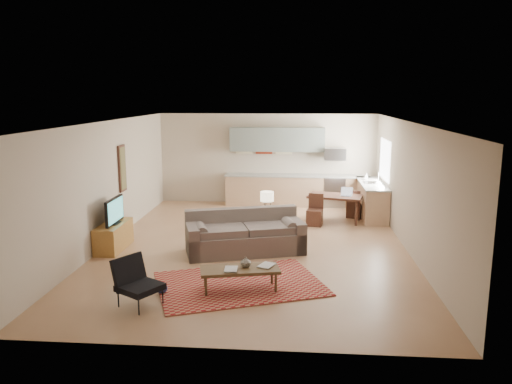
# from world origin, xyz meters

# --- Properties ---
(room) EXTENTS (9.00, 9.00, 9.00)m
(room) POSITION_xyz_m (0.00, 0.00, 1.35)
(room) COLOR #9F724F
(room) RESTS_ON ground
(kitchen_counter_back) EXTENTS (4.26, 0.64, 0.92)m
(kitchen_counter_back) POSITION_xyz_m (0.90, 4.18, 0.46)
(kitchen_counter_back) COLOR tan
(kitchen_counter_back) RESTS_ON ground
(kitchen_counter_right) EXTENTS (0.64, 2.26, 0.92)m
(kitchen_counter_right) POSITION_xyz_m (2.93, 3.00, 0.46)
(kitchen_counter_right) COLOR tan
(kitchen_counter_right) RESTS_ON ground
(kitchen_range) EXTENTS (0.62, 0.62, 0.90)m
(kitchen_range) POSITION_xyz_m (2.00, 4.18, 0.45)
(kitchen_range) COLOR #A5A8AD
(kitchen_range) RESTS_ON ground
(kitchen_microwave) EXTENTS (0.62, 0.40, 0.35)m
(kitchen_microwave) POSITION_xyz_m (2.00, 4.20, 1.55)
(kitchen_microwave) COLOR #A5A8AD
(kitchen_microwave) RESTS_ON room
(upper_cabinets) EXTENTS (2.80, 0.34, 0.70)m
(upper_cabinets) POSITION_xyz_m (0.30, 4.33, 1.95)
(upper_cabinets) COLOR slate
(upper_cabinets) RESTS_ON room
(window_right) EXTENTS (0.02, 1.40, 1.05)m
(window_right) POSITION_xyz_m (3.23, 3.00, 1.55)
(window_right) COLOR white
(window_right) RESTS_ON room
(wall_art_left) EXTENTS (0.06, 0.42, 1.10)m
(wall_art_left) POSITION_xyz_m (-3.21, 0.90, 1.55)
(wall_art_left) COLOR olive
(wall_art_left) RESTS_ON room
(triptych) EXTENTS (1.70, 0.04, 0.50)m
(triptych) POSITION_xyz_m (-0.10, 4.47, 1.75)
(triptych) COLOR #FDEFC0
(triptych) RESTS_ON room
(rug) EXTENTS (3.30, 2.80, 0.02)m
(rug) POSITION_xyz_m (-0.08, -2.24, 0.01)
(rug) COLOR maroon
(rug) RESTS_ON floor
(sofa) EXTENTS (2.73, 1.78, 0.88)m
(sofa) POSITION_xyz_m (-0.17, -0.45, 0.44)
(sofa) COLOR #61544D
(sofa) RESTS_ON floor
(coffee_table) EXTENTS (1.41, 0.81, 0.40)m
(coffee_table) POSITION_xyz_m (-0.04, -2.52, 0.20)
(coffee_table) COLOR #4A361E
(coffee_table) RESTS_ON floor
(book_a) EXTENTS (0.24, 0.31, 0.03)m
(book_a) POSITION_xyz_m (-0.29, -2.63, 0.41)
(book_a) COLOR maroon
(book_a) RESTS_ON coffee_table
(book_b) EXTENTS (0.46, 0.48, 0.02)m
(book_b) POSITION_xyz_m (0.30, -2.34, 0.41)
(book_b) COLOR navy
(book_b) RESTS_ON coffee_table
(vase) EXTENTS (0.24, 0.24, 0.18)m
(vase) POSITION_xyz_m (0.05, -2.45, 0.49)
(vase) COLOR black
(vase) RESTS_ON coffee_table
(armchair) EXTENTS (0.93, 0.93, 0.77)m
(armchair) POSITION_xyz_m (-1.52, -3.27, 0.39)
(armchair) COLOR black
(armchair) RESTS_ON floor
(tv_credenza) EXTENTS (0.47, 1.22, 0.56)m
(tv_credenza) POSITION_xyz_m (-3.00, -0.45, 0.28)
(tv_credenza) COLOR olive
(tv_credenza) RESTS_ON floor
(tv) EXTENTS (0.09, 0.94, 0.56)m
(tv) POSITION_xyz_m (-2.95, -0.45, 0.84)
(tv) COLOR black
(tv) RESTS_ON tv_credenza
(console_table) EXTENTS (0.63, 0.54, 0.63)m
(console_table) POSITION_xyz_m (0.23, 0.55, 0.31)
(console_table) COLOR #3A2017
(console_table) RESTS_ON floor
(table_lamp) EXTENTS (0.41, 0.41, 0.50)m
(table_lamp) POSITION_xyz_m (0.23, 0.55, 0.88)
(table_lamp) COLOR beige
(table_lamp) RESTS_ON console_table
(dining_table) EXTENTS (1.51, 1.09, 0.69)m
(dining_table) POSITION_xyz_m (1.90, 2.36, 0.35)
(dining_table) COLOR #3A2017
(dining_table) RESTS_ON floor
(dining_chair_near) EXTENTS (0.45, 0.46, 0.80)m
(dining_chair_near) POSITION_xyz_m (1.36, 1.89, 0.40)
(dining_chair_near) COLOR #3A2017
(dining_chair_near) RESTS_ON floor
(dining_chair_far) EXTENTS (0.43, 0.45, 0.76)m
(dining_chair_far) POSITION_xyz_m (2.44, 2.84, 0.38)
(dining_chair_far) COLOR #3A2017
(dining_chair_far) RESTS_ON floor
(laptop) EXTENTS (0.33, 0.27, 0.22)m
(laptop) POSITION_xyz_m (2.17, 2.27, 0.80)
(laptop) COLOR #A5A8AD
(laptop) RESTS_ON dining_table
(soap_bottle) EXTENTS (0.11, 0.11, 0.19)m
(soap_bottle) POSITION_xyz_m (2.83, 3.48, 1.02)
(soap_bottle) COLOR #FDEFC0
(soap_bottle) RESTS_ON kitchen_counter_right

